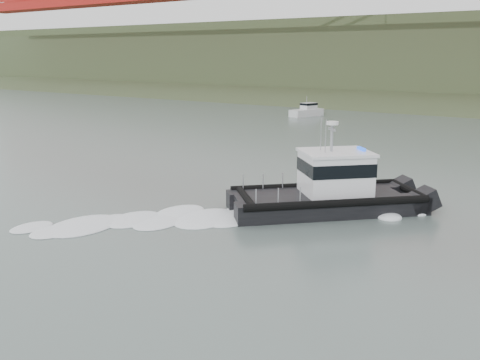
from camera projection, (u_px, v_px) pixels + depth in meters
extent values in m
plane|color=#4E5C59|center=(141.00, 271.00, 23.83)|extent=(400.00, 400.00, 0.00)
cube|color=black|center=(318.00, 198.00, 34.39)|extent=(9.34, 9.34, 1.29)
cube|color=black|center=(334.00, 210.00, 31.61)|extent=(9.34, 9.34, 1.29)
cube|color=black|center=(318.00, 196.00, 32.79)|extent=(10.25, 10.26, 0.27)
cube|color=white|center=(335.00, 174.00, 32.66)|extent=(5.01, 5.01, 2.47)
cube|color=black|center=(336.00, 167.00, 32.56)|extent=(5.10, 5.10, 0.81)
cube|color=white|center=(336.00, 152.00, 32.36)|extent=(5.32, 5.32, 0.17)
cylinder|color=#919399|center=(332.00, 138.00, 32.10)|extent=(0.17, 0.17, 1.93)
cylinder|color=white|center=(332.00, 123.00, 31.89)|extent=(0.75, 0.75, 0.19)
cube|color=silver|center=(306.00, 113.00, 84.05)|extent=(3.51, 6.22, 1.18)
cube|color=silver|center=(309.00, 107.00, 84.13)|extent=(2.16, 2.70, 1.18)
cube|color=black|center=(309.00, 104.00, 84.04)|extent=(2.22, 2.76, 0.34)
cylinder|color=#919399|center=(307.00, 100.00, 83.58)|extent=(0.08, 0.08, 1.18)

